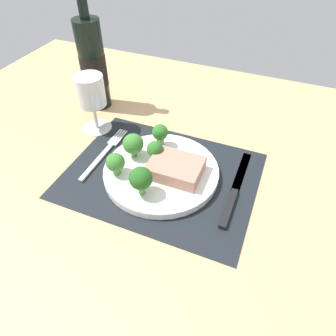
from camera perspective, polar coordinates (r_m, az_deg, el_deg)
The scene contains 13 objects.
ground_plane at distance 67.69cm, azimuth -1.24°, elevation -2.26°, with size 140.00×110.00×3.00cm, color tan.
placemat at distance 66.52cm, azimuth -1.26°, elevation -1.26°, with size 40.21×30.89×0.30cm, color black.
plate at distance 65.86cm, azimuth -1.28°, elevation -0.67°, with size 24.55×24.55×1.60cm, color white.
steak at distance 63.31cm, azimuth 1.35°, elevation -0.05°, with size 10.82×8.40×2.93cm, color tan.
broccoli_center at distance 63.28cm, azimuth -9.72°, elevation 0.97°, with size 3.90×3.90×5.02cm.
broccoli_near_fork at distance 69.27cm, azimuth -1.47°, elevation 6.43°, with size 3.59×3.59×5.48cm.
broccoli_back_left at distance 57.87cm, azimuth -5.08°, elevation -2.00°, with size 4.52×4.52×6.31cm.
broccoli_near_steak at distance 65.65cm, azimuth -2.44°, elevation 3.46°, with size 3.48×3.48×4.78cm.
broccoli_front_edge at distance 66.77cm, azimuth -6.48°, elevation 4.43°, with size 4.53×4.53×5.64cm.
fork at distance 72.89cm, azimuth -11.65°, elevation 2.85°, with size 2.40×19.20×0.50cm.
knife at distance 63.76cm, azimuth 12.16°, elevation -4.45°, with size 1.80×23.00×0.80cm.
wine_bottle at distance 85.98cm, azimuth -13.74°, elevation 18.13°, with size 6.76×6.76×32.70cm.
wine_glass at distance 76.90cm, azimuth -14.06°, elevation 13.05°, with size 7.39×7.39×14.30cm.
Camera 1 is at (19.40, -43.23, 46.84)cm, focal length 32.88 mm.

